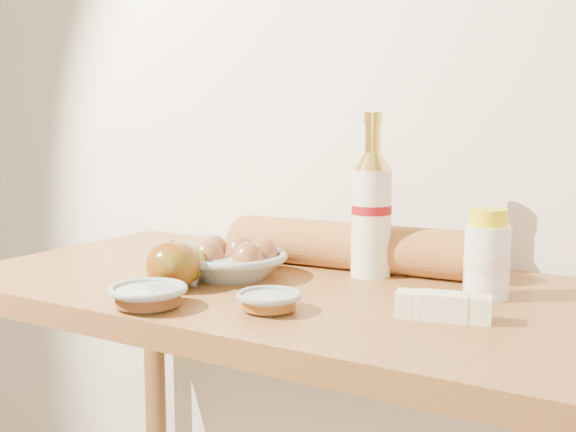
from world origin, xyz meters
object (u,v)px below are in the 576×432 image
object	(u,v)px
table	(297,354)
bourbon_bottle	(371,211)
egg_bowl	(233,261)
baguette	(351,246)
cream_bottle	(487,257)

from	to	relation	value
table	bourbon_bottle	world-z (taller)	bourbon_bottle
table	egg_bowl	distance (m)	0.20
bourbon_bottle	egg_bowl	distance (m)	0.26
table	baguette	size ratio (longest dim) A/B	2.28
table	egg_bowl	world-z (taller)	egg_bowl
cream_bottle	baguette	size ratio (longest dim) A/B	0.27
cream_bottle	baguette	distance (m)	0.28
egg_bowl	baguette	bearing A→B (deg)	48.04
bourbon_bottle	baguette	distance (m)	0.10
bourbon_bottle	baguette	world-z (taller)	bourbon_bottle
bourbon_bottle	cream_bottle	bearing A→B (deg)	-1.59
bourbon_bottle	egg_bowl	xyz separation A→B (m)	(-0.20, -0.14, -0.09)
cream_bottle	egg_bowl	distance (m)	0.43
bourbon_bottle	egg_bowl	bearing A→B (deg)	-136.17
table	baguette	bearing A→B (deg)	80.48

